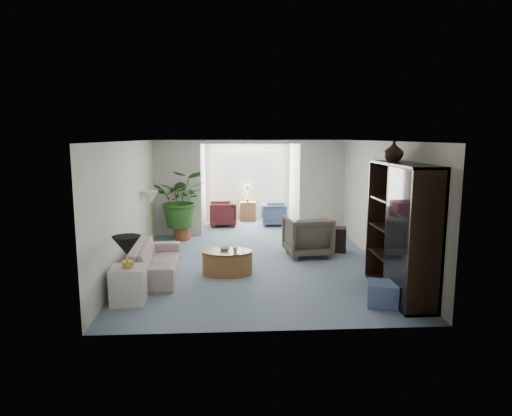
{
  "coord_description": "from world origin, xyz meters",
  "views": [
    {
      "loc": [
        -0.54,
        -8.63,
        2.59
      ],
      "look_at": [
        0.0,
        0.6,
        1.1
      ],
      "focal_mm": 31.22,
      "sensor_mm": 36.0,
      "label": 1
    }
  ],
  "objects": [
    {
      "name": "plant_pot",
      "position": [
        -1.76,
        2.51,
        0.16
      ],
      "size": [
        0.4,
        0.4,
        0.32
      ],
      "primitive_type": "cylinder",
      "color": "brown",
      "rests_on": "ground"
    },
    {
      "name": "ottoman",
      "position": [
        1.8,
        -2.17,
        0.18
      ],
      "size": [
        0.57,
        0.57,
        0.36
      ],
      "primitive_type": "cube",
      "rotation": [
        0.0,
        0.0,
        -0.29
      ],
      "color": "#4E5B86",
      "rests_on": "ground"
    },
    {
      "name": "floor",
      "position": [
        0.0,
        0.0,
        0.0
      ],
      "size": [
        6.0,
        6.0,
        0.0
      ],
      "primitive_type": "plane",
      "color": "gray",
      "rests_on": "ground"
    },
    {
      "name": "coffee_cup",
      "position": [
        -0.46,
        -0.55,
        0.49
      ],
      "size": [
        0.1,
        0.1,
        0.09
      ],
      "primitive_type": "imported",
      "rotation": [
        0.0,
        0.0,
        0.11
      ],
      "color": "silver",
      "rests_on": "coffee_table"
    },
    {
      "name": "back_pier_left",
      "position": [
        -1.9,
        3.0,
        1.25
      ],
      "size": [
        1.2,
        0.12,
        2.5
      ],
      "primitive_type": "cube",
      "color": "silver",
      "rests_on": "ground"
    },
    {
      "name": "cabinet_urn",
      "position": [
        2.23,
        -1.2,
        2.34
      ],
      "size": [
        0.33,
        0.33,
        0.35
      ],
      "primitive_type": "imported",
      "color": "black",
      "rests_on": "entertainment_cabinet"
    },
    {
      "name": "framed_picture",
      "position": [
        2.46,
        -0.1,
        1.7
      ],
      "size": [
        0.04,
        0.5,
        0.4
      ],
      "primitive_type": "cube",
      "color": "#B0A38D"
    },
    {
      "name": "coffee_table",
      "position": [
        -0.61,
        -0.45,
        0.23
      ],
      "size": [
        1.05,
        1.05,
        0.45
      ],
      "primitive_type": "cylinder",
      "rotation": [
        0.0,
        0.0,
        0.11
      ],
      "color": "olive",
      "rests_on": "ground"
    },
    {
      "name": "window_blinds",
      "position": [
        0.0,
        5.15,
        1.4
      ],
      "size": [
        2.2,
        0.02,
        1.5
      ],
      "primitive_type": "cube",
      "color": "white"
    },
    {
      "name": "entertainment_cabinet",
      "position": [
        2.23,
        -1.7,
        1.09
      ],
      "size": [
        0.52,
        1.95,
        2.17
      ],
      "primitive_type": "cube",
      "color": "black",
      "rests_on": "ground"
    },
    {
      "name": "sunroom_chair_blue",
      "position": [
        0.74,
        4.21,
        0.32
      ],
      "size": [
        0.71,
        0.69,
        0.65
      ],
      "primitive_type": "imported",
      "rotation": [
        0.0,
        0.0,
        1.57
      ],
      "color": "#4E5B86",
      "rests_on": "ground"
    },
    {
      "name": "shelf_clutter",
      "position": [
        2.18,
        -2.1,
        1.09
      ],
      "size": [
        0.3,
        0.56,
        1.06
      ],
      "color": "#494543",
      "rests_on": "entertainment_cabinet"
    },
    {
      "name": "end_table",
      "position": [
        -2.15,
        -1.82,
        0.28
      ],
      "size": [
        0.54,
        0.54,
        0.57
      ],
      "primitive_type": "cube",
      "rotation": [
        0.0,
        0.0,
        0.05
      ],
      "color": "silver",
      "rests_on": "ground"
    },
    {
      "name": "side_table_dark",
      "position": [
        1.84,
        1.11,
        0.28
      ],
      "size": [
        0.53,
        0.46,
        0.55
      ],
      "primitive_type": "cube",
      "rotation": [
        0.0,
        0.0,
        -0.23
      ],
      "color": "black",
      "rests_on": "ground"
    },
    {
      "name": "sunroom_table",
      "position": [
        -0.01,
        4.96,
        0.3
      ],
      "size": [
        0.49,
        0.38,
        0.6
      ],
      "primitive_type": "cube",
      "rotation": [
        0.0,
        0.0,
        -0.0
      ],
      "color": "olive",
      "rests_on": "ground"
    },
    {
      "name": "window_pane",
      "position": [
        0.0,
        5.18,
        1.4
      ],
      "size": [
        2.2,
        0.02,
        1.5
      ],
      "primitive_type": "cube",
      "color": "white"
    },
    {
      "name": "back_pier_right",
      "position": [
        1.9,
        3.0,
        1.25
      ],
      "size": [
        1.2,
        0.12,
        2.5
      ],
      "primitive_type": "cube",
      "color": "silver",
      "rests_on": "ground"
    },
    {
      "name": "sunroom_chair_maroon",
      "position": [
        -0.76,
        4.21,
        0.35
      ],
      "size": [
        0.78,
        0.76,
        0.71
      ],
      "primitive_type": "imported",
      "rotation": [
        0.0,
        0.0,
        -1.57
      ],
      "color": "#591E24",
      "rests_on": "ground"
    },
    {
      "name": "sunroom_floor",
      "position": [
        0.0,
        4.1,
        0.0
      ],
      "size": [
        2.6,
        2.6,
        0.0
      ],
      "primitive_type": "plane",
      "color": "gray",
      "rests_on": "ground"
    },
    {
      "name": "table_lamp",
      "position": [
        -2.15,
        -1.82,
        0.92
      ],
      "size": [
        0.44,
        0.44,
        0.3
      ],
      "primitive_type": "cone",
      "color": "black",
      "rests_on": "end_table"
    },
    {
      "name": "floor_lamp",
      "position": [
        -2.32,
        1.29,
        1.25
      ],
      "size": [
        0.36,
        0.36,
        0.28
      ],
      "primitive_type": "cone",
      "color": "beige",
      "rests_on": "ground"
    },
    {
      "name": "coffee_bowl",
      "position": [
        -0.66,
        -0.35,
        0.48
      ],
      "size": [
        0.24,
        0.24,
        0.05
      ],
      "primitive_type": "imported",
      "rotation": [
        0.0,
        0.0,
        0.11
      ],
      "color": "silver",
      "rests_on": "coffee_table"
    },
    {
      "name": "back_header",
      "position": [
        0.0,
        3.0,
        2.45
      ],
      "size": [
        2.6,
        0.12,
        0.1
      ],
      "primitive_type": "cube",
      "color": "silver",
      "rests_on": "back_pier_left"
    },
    {
      "name": "sofa",
      "position": [
        -1.95,
        -0.47,
        0.3
      ],
      "size": [
        0.91,
        2.1,
        0.6
      ],
      "primitive_type": "imported",
      "rotation": [
        0.0,
        0.0,
        1.62
      ],
      "color": "beige",
      "rests_on": "ground"
    },
    {
      "name": "house_plant",
      "position": [
        -1.76,
        2.51,
        1.04
      ],
      "size": [
        1.3,
        1.13,
        1.45
      ],
      "primitive_type": "imported",
      "color": "#2D5D20",
      "rests_on": "plant_pot"
    },
    {
      "name": "wingback_chair",
      "position": [
        1.14,
        0.81,
        0.44
      ],
      "size": [
        1.04,
        1.06,
        0.87
      ],
      "primitive_type": "imported",
      "rotation": [
        0.0,
        0.0,
        3.26
      ],
      "color": "#635B4E",
      "rests_on": "ground"
    }
  ]
}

